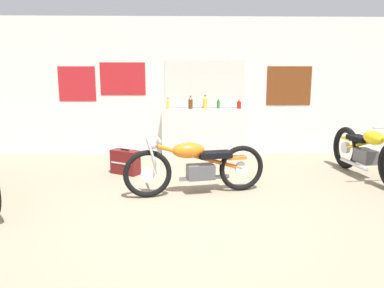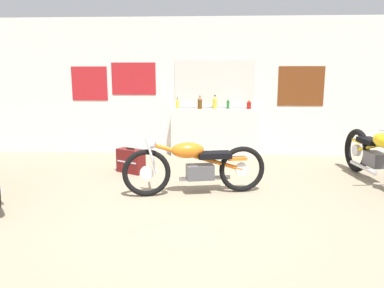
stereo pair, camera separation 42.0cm
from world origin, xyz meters
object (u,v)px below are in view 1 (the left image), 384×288
at_px(bottle_right_center, 218,104).
at_px(motorcycle_yellow, 368,152).
at_px(bottle_left_center, 191,103).
at_px(motorcycle_orange, 196,165).
at_px(bottle_leftmost, 168,104).
at_px(hard_case_darkred, 125,162).
at_px(bottle_center, 205,103).
at_px(bottle_rightmost, 239,105).

xyz_separation_m(bottle_right_center, motorcycle_yellow, (2.26, -1.84, -0.63)).
relative_size(bottle_left_center, motorcycle_orange, 0.13).
bearing_deg(bottle_leftmost, bottle_left_center, -6.08).
bearing_deg(motorcycle_orange, bottle_leftmost, 100.69).
bearing_deg(hard_case_darkred, bottle_leftmost, 64.50).
bearing_deg(bottle_center, motorcycle_yellow, -35.89).
bearing_deg(bottle_right_center, motorcycle_orange, -102.26).
distance_m(bottle_left_center, motorcycle_yellow, 3.40).
bearing_deg(bottle_left_center, bottle_rightmost, 1.50).
relative_size(bottle_rightmost, motorcycle_yellow, 0.09).
height_order(motorcycle_orange, motorcycle_yellow, motorcycle_yellow).
bearing_deg(bottle_center, hard_case_darkred, -134.86).
relative_size(motorcycle_orange, hard_case_darkred, 3.77).
xyz_separation_m(bottle_rightmost, hard_case_darkred, (-2.13, -1.41, -0.85)).
xyz_separation_m(bottle_rightmost, motorcycle_orange, (-0.97, -2.50, -0.64)).
bearing_deg(bottle_left_center, bottle_leftmost, 173.92).
xyz_separation_m(motorcycle_orange, hard_case_darkred, (-1.16, 1.09, -0.21)).
bearing_deg(bottle_rightmost, bottle_center, 176.48).
distance_m(bottle_right_center, hard_case_darkred, 2.41).
xyz_separation_m(bottle_center, motorcycle_yellow, (2.53, -1.83, -0.66)).
height_order(bottle_leftmost, bottle_left_center, bottle_left_center).
xyz_separation_m(bottle_left_center, bottle_rightmost, (0.99, 0.03, -0.03)).
bearing_deg(hard_case_darkred, motorcycle_yellow, -5.44).
height_order(bottle_left_center, bottle_center, bottle_center).
bearing_deg(bottle_center, bottle_left_center, -167.27).
height_order(bottle_center, hard_case_darkred, bottle_center).
height_order(bottle_leftmost, bottle_right_center, bottle_leftmost).
bearing_deg(motorcycle_orange, motorcycle_yellow, 14.26).
height_order(bottle_rightmost, motorcycle_orange, bottle_rightmost).
relative_size(bottle_leftmost, bottle_right_center, 1.03).
distance_m(bottle_center, motorcycle_orange, 2.65).
height_order(motorcycle_orange, hard_case_darkred, motorcycle_orange).
relative_size(bottle_left_center, bottle_rightmost, 1.38).
xyz_separation_m(bottle_rightmost, motorcycle_yellow, (1.84, -1.79, -0.62)).
height_order(bottle_right_center, hard_case_darkred, bottle_right_center).
bearing_deg(bottle_left_center, motorcycle_yellow, -31.89).
height_order(bottle_left_center, motorcycle_yellow, bottle_left_center).
height_order(bottle_leftmost, motorcycle_yellow, bottle_leftmost).
distance_m(bottle_leftmost, motorcycle_orange, 2.65).
height_order(bottle_center, motorcycle_orange, bottle_center).
height_order(bottle_center, motorcycle_yellow, bottle_center).
bearing_deg(bottle_right_center, bottle_leftmost, -178.71).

